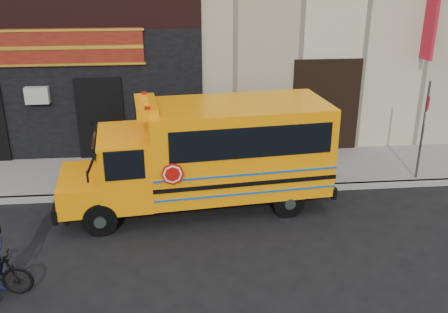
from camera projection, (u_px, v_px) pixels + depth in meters
ground at (217, 244)px, 11.40m from camera, size 120.00×120.00×0.00m
curb at (209, 192)px, 13.78m from camera, size 40.00×0.20×0.15m
sidewalk at (206, 171)px, 15.17m from camera, size 40.00×3.00×0.15m
school_bus at (212, 152)px, 12.64m from camera, size 7.09×2.87×2.92m
sign_pole at (423, 128)px, 13.96m from camera, size 0.09×0.26×2.99m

